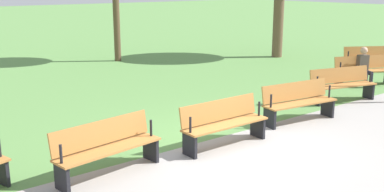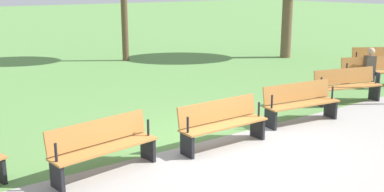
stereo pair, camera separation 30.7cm
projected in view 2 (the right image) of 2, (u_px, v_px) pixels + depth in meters
The scene contains 9 objects.
ground_plane at pixel (224, 147), 8.85m from camera, with size 120.00×120.00×0.00m, color #5B8C47.
path_paving at pixel (314, 186), 7.13m from camera, with size 33.80×5.30×0.01m, color #A39E99.
bench_0 at pixel (379, 59), 16.06m from camera, with size 1.86×1.37×0.89m.
bench_1 at pixel (371, 71), 13.96m from camera, with size 1.92×1.17×0.89m.
bench_2 at pixel (347, 85), 12.03m from camera, with size 1.94×0.95×0.89m.
bench_3 at pixel (300, 102), 10.30m from camera, with size 1.93×0.72×0.89m.
bench_4 at pixel (222, 122), 8.79m from camera, with size 1.88×0.47×0.89m.
bench_5 at pixel (103, 145), 7.53m from camera, with size 1.93×0.72×0.89m.
person_seated at pixel (371, 67), 13.77m from camera, with size 0.48×0.59×1.20m.
Camera 2 is at (5.41, 6.39, 3.09)m, focal length 42.62 mm.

